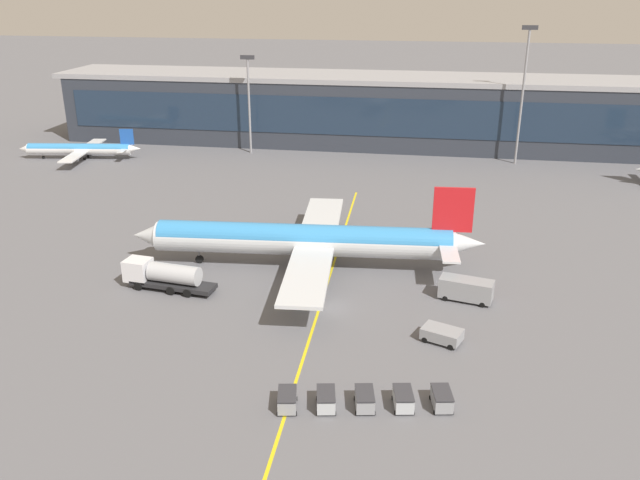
{
  "coord_description": "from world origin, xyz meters",
  "views": [
    {
      "loc": [
        9.39,
        -62.54,
        32.88
      ],
      "look_at": [
        -2.41,
        8.26,
        4.5
      ],
      "focal_mm": 36.66,
      "sensor_mm": 36.0,
      "label": 1
    }
  ],
  "objects_px": {
    "lavatory_truck": "(465,288)",
    "baggage_cart_3": "(403,399)",
    "pushback_tug": "(443,334)",
    "baggage_cart_1": "(326,400)",
    "commuter_jet_near": "(80,149)",
    "baggage_cart_4": "(442,399)",
    "baggage_cart_2": "(365,399)",
    "main_airliner": "(306,240)",
    "fuel_tanker": "(163,275)",
    "baggage_cart_0": "(287,400)"
  },
  "relations": [
    {
      "from": "main_airliner",
      "to": "baggage_cart_2",
      "type": "relative_size",
      "value": 15.07
    },
    {
      "from": "lavatory_truck",
      "to": "baggage_cart_0",
      "type": "relative_size",
      "value": 2.14
    },
    {
      "from": "main_airliner",
      "to": "commuter_jet_near",
      "type": "relative_size",
      "value": 1.77
    },
    {
      "from": "baggage_cart_1",
      "to": "lavatory_truck",
      "type": "bearing_deg",
      "value": 61.31
    },
    {
      "from": "fuel_tanker",
      "to": "lavatory_truck",
      "type": "distance_m",
      "value": 34.07
    },
    {
      "from": "baggage_cart_1",
      "to": "baggage_cart_4",
      "type": "xyz_separation_m",
      "value": [
        9.45,
        1.7,
        0.0
      ]
    },
    {
      "from": "lavatory_truck",
      "to": "baggage_cart_0",
      "type": "distance_m",
      "value": 27.28
    },
    {
      "from": "pushback_tug",
      "to": "baggage_cart_4",
      "type": "height_order",
      "value": "baggage_cart_4"
    },
    {
      "from": "fuel_tanker",
      "to": "baggage_cart_1",
      "type": "bearing_deg",
      "value": -41.36
    },
    {
      "from": "main_airliner",
      "to": "baggage_cart_0",
      "type": "relative_size",
      "value": 15.07
    },
    {
      "from": "baggage_cart_3",
      "to": "commuter_jet_near",
      "type": "height_order",
      "value": "commuter_jet_near"
    },
    {
      "from": "baggage_cart_2",
      "to": "baggage_cart_4",
      "type": "relative_size",
      "value": 1.0
    },
    {
      "from": "baggage_cart_0",
      "to": "baggage_cart_4",
      "type": "relative_size",
      "value": 1.0
    },
    {
      "from": "fuel_tanker",
      "to": "baggage_cart_3",
      "type": "relative_size",
      "value": 3.83
    },
    {
      "from": "baggage_cart_3",
      "to": "baggage_cart_4",
      "type": "bearing_deg",
      "value": 10.17
    },
    {
      "from": "lavatory_truck",
      "to": "baggage_cart_3",
      "type": "bearing_deg",
      "value": -105.43
    },
    {
      "from": "baggage_cart_2",
      "to": "commuter_jet_near",
      "type": "height_order",
      "value": "commuter_jet_near"
    },
    {
      "from": "main_airliner",
      "to": "baggage_cart_0",
      "type": "distance_m",
      "value": 29.04
    },
    {
      "from": "lavatory_truck",
      "to": "baggage_cart_3",
      "type": "relative_size",
      "value": 2.14
    },
    {
      "from": "baggage_cart_0",
      "to": "baggage_cart_4",
      "type": "xyz_separation_m",
      "value": [
        12.6,
        2.26,
        0.0
      ]
    },
    {
      "from": "baggage_cart_2",
      "to": "fuel_tanker",
      "type": "bearing_deg",
      "value": 143.24
    },
    {
      "from": "fuel_tanker",
      "to": "baggage_cart_0",
      "type": "distance_m",
      "value": 27.29
    },
    {
      "from": "baggage_cart_1",
      "to": "commuter_jet_near",
      "type": "height_order",
      "value": "commuter_jet_near"
    },
    {
      "from": "baggage_cart_1",
      "to": "baggage_cart_3",
      "type": "xyz_separation_m",
      "value": [
        6.3,
        1.13,
        0.0
      ]
    },
    {
      "from": "baggage_cart_2",
      "to": "main_airliner",
      "type": "bearing_deg",
      "value": 110.16
    },
    {
      "from": "pushback_tug",
      "to": "commuter_jet_near",
      "type": "distance_m",
      "value": 93.05
    },
    {
      "from": "baggage_cart_2",
      "to": "baggage_cart_4",
      "type": "height_order",
      "value": "same"
    },
    {
      "from": "lavatory_truck",
      "to": "baggage_cart_1",
      "type": "xyz_separation_m",
      "value": [
        -12.07,
        -22.06,
        -0.64
      ]
    },
    {
      "from": "baggage_cart_4",
      "to": "baggage_cart_2",
      "type": "bearing_deg",
      "value": -169.83
    },
    {
      "from": "main_airliner",
      "to": "commuter_jet_near",
      "type": "bearing_deg",
      "value": 140.37
    },
    {
      "from": "commuter_jet_near",
      "to": "baggage_cart_4",
      "type": "bearing_deg",
      "value": -45.28
    },
    {
      "from": "lavatory_truck",
      "to": "baggage_cart_4",
      "type": "relative_size",
      "value": 2.14
    },
    {
      "from": "baggage_cart_0",
      "to": "baggage_cart_1",
      "type": "distance_m",
      "value": 3.2
    },
    {
      "from": "lavatory_truck",
      "to": "pushback_tug",
      "type": "xyz_separation_m",
      "value": [
        -2.46,
        -9.62,
        -0.57
      ]
    },
    {
      "from": "pushback_tug",
      "to": "baggage_cart_3",
      "type": "bearing_deg",
      "value": -106.32
    },
    {
      "from": "fuel_tanker",
      "to": "lavatory_truck",
      "type": "relative_size",
      "value": 1.79
    },
    {
      "from": "fuel_tanker",
      "to": "baggage_cart_2",
      "type": "relative_size",
      "value": 3.83
    },
    {
      "from": "fuel_tanker",
      "to": "baggage_cart_4",
      "type": "relative_size",
      "value": 3.83
    },
    {
      "from": "main_airliner",
      "to": "baggage_cart_4",
      "type": "xyz_separation_m",
      "value": [
        16.4,
        -26.39,
        -2.82
      ]
    },
    {
      "from": "baggage_cart_0",
      "to": "baggage_cart_2",
      "type": "distance_m",
      "value": 6.4
    },
    {
      "from": "baggage_cart_2",
      "to": "baggage_cart_3",
      "type": "distance_m",
      "value": 3.2
    },
    {
      "from": "baggage_cart_2",
      "to": "baggage_cart_3",
      "type": "xyz_separation_m",
      "value": [
        3.15,
        0.57,
        0.0
      ]
    },
    {
      "from": "pushback_tug",
      "to": "baggage_cart_2",
      "type": "height_order",
      "value": "baggage_cart_2"
    },
    {
      "from": "baggage_cart_1",
      "to": "baggage_cart_4",
      "type": "bearing_deg",
      "value": 10.17
    },
    {
      "from": "main_airliner",
      "to": "baggage_cart_4",
      "type": "height_order",
      "value": "main_airliner"
    },
    {
      "from": "baggage_cart_0",
      "to": "baggage_cart_3",
      "type": "bearing_deg",
      "value": 10.17
    },
    {
      "from": "lavatory_truck",
      "to": "baggage_cart_4",
      "type": "distance_m",
      "value": 20.55
    },
    {
      "from": "baggage_cart_4",
      "to": "commuter_jet_near",
      "type": "distance_m",
      "value": 100.26
    },
    {
      "from": "pushback_tug",
      "to": "commuter_jet_near",
      "type": "height_order",
      "value": "commuter_jet_near"
    },
    {
      "from": "main_airliner",
      "to": "baggage_cart_1",
      "type": "distance_m",
      "value": 29.07
    }
  ]
}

